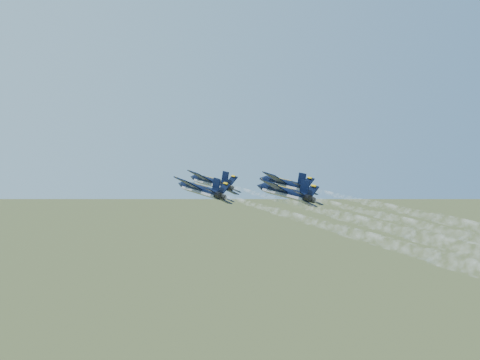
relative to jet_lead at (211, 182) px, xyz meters
name	(u,v)px	position (x,y,z in m)	size (l,w,h in m)	color
jet_lead	(211,182)	(0.00, 0.00, 0.00)	(10.72, 15.26, 5.23)	black
jet_left	(200,190)	(-7.45, -12.38, 0.00)	(10.72, 15.26, 5.23)	black
jet_right	(284,184)	(10.66, -9.48, 0.00)	(10.72, 15.26, 5.23)	black
jet_slot	(284,192)	(3.29, -22.15, 0.00)	(10.72, 15.26, 5.23)	black
smoke_trail_lead	(385,207)	(5.99, -44.40, 0.03)	(9.58, 58.30, 2.50)	white
smoke_trail_left	(402,223)	(-1.47, -56.78, 0.03)	(9.58, 58.30, 2.50)	white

